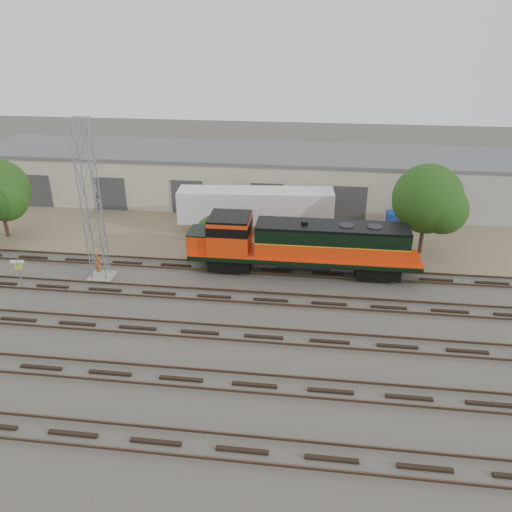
# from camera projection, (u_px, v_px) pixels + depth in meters

# --- Properties ---
(ground) EXTENTS (140.00, 140.00, 0.00)m
(ground) POSITION_uv_depth(u_px,v_px,m) (210.00, 308.00, 33.68)
(ground) COLOR #47423A
(ground) RESTS_ON ground
(dirt_strip) EXTENTS (80.00, 16.00, 0.02)m
(dirt_strip) POSITION_uv_depth(u_px,v_px,m) (243.00, 226.00, 47.15)
(dirt_strip) COLOR #726047
(dirt_strip) RESTS_ON ground
(tracks) EXTENTS (80.00, 20.40, 0.28)m
(tracks) POSITION_uv_depth(u_px,v_px,m) (200.00, 332.00, 30.96)
(tracks) COLOR black
(tracks) RESTS_ON ground
(warehouse) EXTENTS (58.40, 10.40, 5.30)m
(warehouse) POSITION_uv_depth(u_px,v_px,m) (254.00, 176.00, 53.18)
(warehouse) COLOR beige
(warehouse) RESTS_ON ground
(locomotive) EXTENTS (17.36, 3.05, 4.17)m
(locomotive) POSITION_uv_depth(u_px,v_px,m) (299.00, 245.00, 37.42)
(locomotive) COLOR black
(locomotive) RESTS_ON tracks
(signal_tower) EXTENTS (1.75, 1.75, 11.83)m
(signal_tower) POSITION_uv_depth(u_px,v_px,m) (91.00, 206.00, 35.28)
(signal_tower) COLOR gray
(signal_tower) RESTS_ON ground
(sign_post) EXTENTS (0.97, 0.19, 2.38)m
(sign_post) POSITION_uv_depth(u_px,v_px,m) (19.00, 269.00, 35.38)
(sign_post) COLOR gray
(sign_post) RESTS_ON ground
(worker) EXTENTS (0.76, 0.70, 1.73)m
(worker) POSITION_uv_depth(u_px,v_px,m) (98.00, 263.00, 38.01)
(worker) COLOR #E1510C
(worker) RESTS_ON ground
(semi_trailer) EXTENTS (13.83, 3.85, 4.20)m
(semi_trailer) POSITION_uv_depth(u_px,v_px,m) (259.00, 207.00, 44.29)
(semi_trailer) COLOR silver
(semi_trailer) RESTS_ON ground
(dumpster_blue) EXTENTS (1.66, 1.56, 1.50)m
(dumpster_blue) POSITION_uv_depth(u_px,v_px,m) (395.00, 220.00, 46.63)
(dumpster_blue) COLOR #153695
(dumpster_blue) RESTS_ON ground
(dumpster_red) EXTENTS (1.54, 1.44, 1.40)m
(dumpster_red) POSITION_uv_depth(u_px,v_px,m) (435.00, 221.00, 46.41)
(dumpster_red) COLOR maroon
(dumpster_red) RESTS_ON ground
(tree_west) EXTENTS (5.65, 5.38, 7.04)m
(tree_west) POSITION_uv_depth(u_px,v_px,m) (0.00, 192.00, 43.02)
(tree_west) COLOR #382619
(tree_west) RESTS_ON ground
(tree_mid) EXTENTS (4.05, 3.86, 3.86)m
(tree_mid) POSITION_uv_depth(u_px,v_px,m) (219.00, 240.00, 40.20)
(tree_mid) COLOR #382619
(tree_mid) RESTS_ON ground
(tree_east) EXTENTS (5.86, 5.58, 7.53)m
(tree_east) POSITION_uv_depth(u_px,v_px,m) (431.00, 202.00, 39.63)
(tree_east) COLOR #382619
(tree_east) RESTS_ON ground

